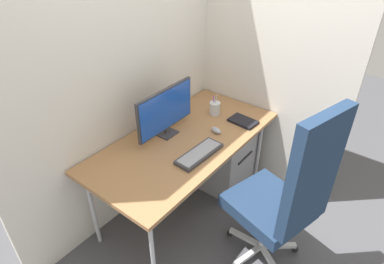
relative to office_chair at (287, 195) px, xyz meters
name	(u,v)px	position (x,y,z in m)	size (l,w,h in m)	color
ground_plane	(186,206)	(0.04, 0.85, -0.68)	(8.00, 8.00, 0.00)	#4C4C51
wall_back	(138,39)	(0.04, 1.27, 0.72)	(2.44, 0.04, 2.80)	silver
wall_side_right	(261,26)	(0.86, 0.73, 0.72)	(0.04, 1.64, 2.80)	silver
desk	(185,143)	(0.04, 0.85, 0.00)	(1.57, 0.77, 0.71)	#996B42
office_chair	(287,195)	(0.00, 0.00, 0.00)	(0.57, 0.63, 1.33)	black
filing_cabinet	(221,157)	(0.52, 0.82, -0.41)	(0.46, 0.50, 0.54)	gray
monitor	(166,110)	(0.02, 1.01, 0.24)	(0.57, 0.11, 0.38)	#333338
keyboard	(199,154)	(-0.05, 0.65, 0.05)	(0.39, 0.16, 0.03)	#333338
mouse	(216,130)	(0.27, 0.72, 0.06)	(0.05, 0.09, 0.04)	#9EA0A5
pen_holder	(215,108)	(0.50, 0.89, 0.09)	(0.09, 0.09, 0.18)	silver
notebook	(243,121)	(0.52, 0.63, 0.05)	(0.14, 0.22, 0.02)	black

